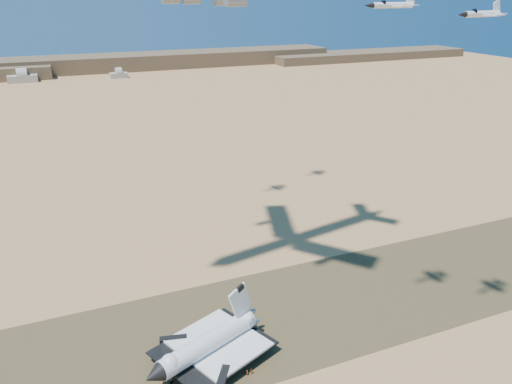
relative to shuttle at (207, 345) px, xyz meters
name	(u,v)px	position (x,y,z in m)	size (l,w,h in m)	color
ground	(227,329)	(9.09, 10.39, -4.84)	(1200.00, 1200.00, 0.00)	#AD814D
runway	(227,329)	(9.09, 10.39, -4.81)	(600.00, 50.00, 0.06)	brown
ridgeline	(133,64)	(74.40, 537.70, 2.78)	(960.00, 90.00, 18.00)	brown
hangars	(18,79)	(-54.91, 488.83, -0.01)	(200.50, 29.50, 30.00)	#A5A192
shuttle	(207,345)	(0.00, 0.00, 0.00)	(37.05, 31.04, 18.02)	silver
crew_a	(247,373)	(7.51, -9.21, -3.99)	(0.58, 0.38, 1.58)	#BA3F0A
crew_b	(249,360)	(9.59, -5.11, -3.86)	(0.89, 0.52, 1.84)	#BA3F0A
crew_c	(252,371)	(8.71, -9.20, -3.97)	(0.95, 0.49, 1.63)	#BA3F0A
chase_jet_a	(392,5)	(46.44, -2.50, 83.16)	(14.50, 7.83, 3.61)	white
chase_jet_b	(481,14)	(61.13, -14.85, 81.50)	(14.63, 8.23, 3.67)	white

